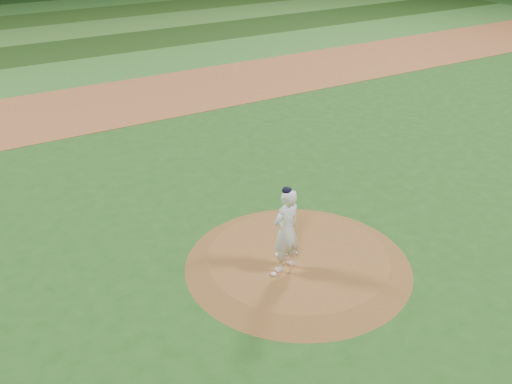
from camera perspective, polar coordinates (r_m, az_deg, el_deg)
name	(u,v)px	position (r m, az deg, el deg)	size (l,w,h in m)	color
ground	(298,265)	(14.06, 4.19, -7.25)	(120.00, 120.00, 0.00)	#25571C
infield_dirt_band	(114,103)	(25.60, -14.00, 8.65)	(70.00, 6.00, 0.02)	#A25D32
outfield_stripe_0	(79,72)	(30.70, -17.26, 11.38)	(70.00, 5.00, 0.02)	#37762B
outfield_stripe_1	(55,51)	(35.44, -19.43, 13.15)	(70.00, 5.00, 0.02)	#1E4014
outfield_stripe_2	(36,34)	(40.24, -21.10, 14.49)	(70.00, 5.00, 0.02)	#3F7A2C
outfield_stripe_3	(21,21)	(45.09, -22.44, 15.54)	(70.00, 5.00, 0.02)	#254B18
outfield_stripe_4	(8,10)	(49.96, -23.52, 16.37)	(70.00, 5.00, 0.02)	#327129
pitchers_mound	(298,260)	(13.99, 4.21, -6.84)	(5.50, 5.50, 0.25)	brown
pitching_rubber	(286,254)	(13.96, 3.03, -6.20)	(0.54, 0.14, 0.03)	beige
rosin_bag	(273,274)	(13.23, 1.76, -8.19)	(0.13, 0.13, 0.07)	white
pitcher_on_mound	(286,230)	(12.90, 3.00, -3.83)	(0.85, 0.65, 2.14)	white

